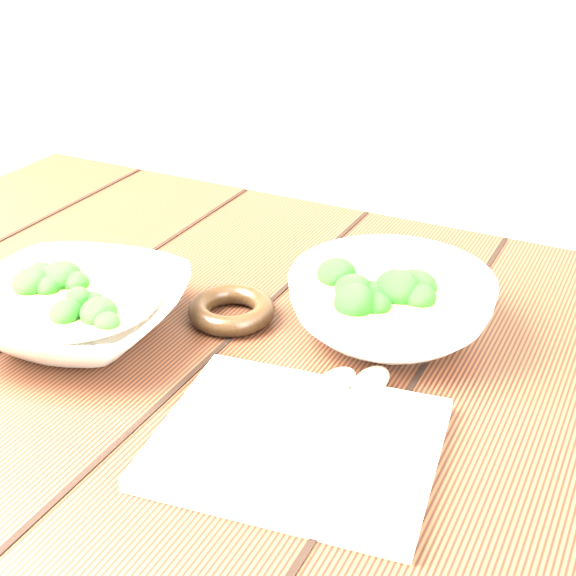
{
  "coord_description": "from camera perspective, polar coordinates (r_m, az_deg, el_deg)",
  "views": [
    {
      "loc": [
        0.36,
        -0.61,
        1.2
      ],
      "look_at": [
        0.03,
        0.06,
        0.8
      ],
      "focal_mm": 50.0,
      "sensor_mm": 36.0,
      "label": 1
    }
  ],
  "objects": [
    {
      "name": "table",
      "position": [
        0.91,
        -3.06,
        -10.68
      ],
      "size": [
        1.2,
        0.8,
        0.75
      ],
      "color": "#381C10",
      "rests_on": "ground"
    },
    {
      "name": "soup_bowl_front",
      "position": [
        0.87,
        -14.82,
        -1.46
      ],
      "size": [
        0.27,
        0.27,
        0.07
      ],
      "color": "silver",
      "rests_on": "table"
    },
    {
      "name": "spoon_right",
      "position": [
        0.73,
        4.71,
        -8.13
      ],
      "size": [
        0.03,
        0.2,
        0.01
      ],
      "color": "#AEAB9A",
      "rests_on": "napkin"
    },
    {
      "name": "soup_bowl_back",
      "position": [
        0.85,
        7.28,
        -1.12
      ],
      "size": [
        0.28,
        0.28,
        0.08
      ],
      "color": "silver",
      "rests_on": "table"
    },
    {
      "name": "napkin",
      "position": [
        0.7,
        0.65,
        -10.95
      ],
      "size": [
        0.26,
        0.22,
        0.01
      ],
      "primitive_type": "cube",
      "rotation": [
        0.0,
        0.0,
        0.14
      ],
      "color": "#BBAF9B",
      "rests_on": "table"
    },
    {
      "name": "spoon_left",
      "position": [
        0.73,
        1.75,
        -8.09
      ],
      "size": [
        0.05,
        0.2,
        0.01
      ],
      "color": "#AEAB9A",
      "rests_on": "napkin"
    },
    {
      "name": "trivet",
      "position": [
        0.88,
        -4.04,
        -1.57
      ],
      "size": [
        0.11,
        0.11,
        0.02
      ],
      "primitive_type": "torus",
      "rotation": [
        0.0,
        0.0,
        -0.2
      ],
      "color": "black",
      "rests_on": "table"
    }
  ]
}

